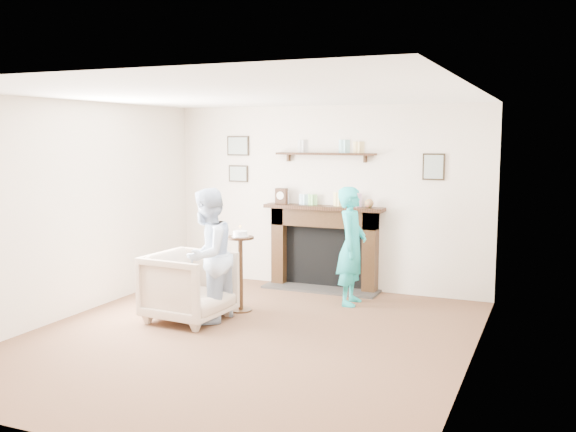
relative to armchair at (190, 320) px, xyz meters
The scene contains 6 objects.
ground 0.94m from the armchair, 21.41° to the right, with size 5.00×5.00×0.00m, color brown.
room_shell 1.88m from the armchair, 21.64° to the left, with size 4.54×5.02×2.52m.
armchair is the anchor object (origin of this frame).
man 0.22m from the armchair, ahead, with size 0.74×0.57×1.52m, color silver.
woman 2.04m from the armchair, 43.55° to the left, with size 0.54×0.35×1.47m, color #20ABB7.
pedestal_table 0.93m from the armchair, 58.67° to the left, with size 0.32×0.32×1.04m.
Camera 1 is at (2.93, -5.77, 2.09)m, focal length 40.00 mm.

